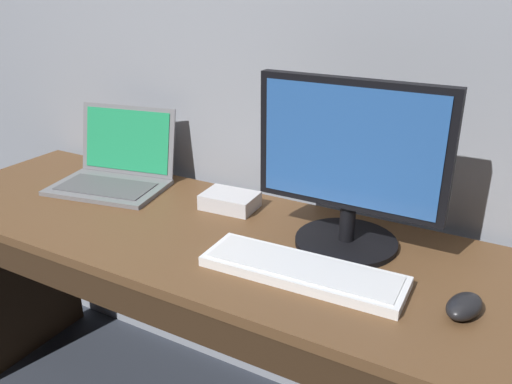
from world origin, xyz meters
The scene contains 6 objects.
desk centered at (0.00, -0.02, 0.57)m, with size 1.84×0.58×0.76m.
laptop_space_gray centered at (-0.46, 0.13, 0.80)m, with size 0.39×0.34×0.24m.
external_monitor centered at (0.34, 0.09, 0.98)m, with size 0.46×0.26×0.42m.
wired_keyboard centered at (0.31, -0.09, 0.77)m, with size 0.47×0.16×0.03m.
computer_mouse centered at (0.65, -0.07, 0.78)m, with size 0.06×0.10×0.04m, color black.
external_drive_box centered at (-0.04, 0.15, 0.78)m, with size 0.16×0.11×0.04m, color silver.
Camera 1 is at (0.71, -1.03, 1.39)m, focal length 36.60 mm.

